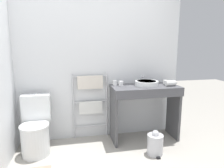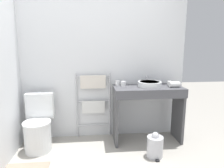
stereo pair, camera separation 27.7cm
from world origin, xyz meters
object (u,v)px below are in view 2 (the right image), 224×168
object	(u,v)px
toilet	(38,127)
trash_bin	(155,146)
sink_basin	(150,84)
hair_dryer	(175,84)
cup_near_wall	(117,83)
towel_radiator	(93,96)
cup_near_edge	(123,84)

from	to	relation	value
toilet	trash_bin	distance (m)	1.71
sink_basin	hair_dryer	size ratio (longest dim) A/B	1.79
cup_near_wall	trash_bin	xyz separation A→B (m)	(0.45, -0.63, -0.78)
toilet	sink_basin	bearing A→B (deg)	3.05
hair_dryer	towel_radiator	bearing A→B (deg)	167.26
toilet	trash_bin	bearing A→B (deg)	-13.86
cup_near_wall	cup_near_edge	xyz separation A→B (m)	(0.08, -0.06, -0.00)
toilet	towel_radiator	xyz separation A→B (m)	(0.82, 0.30, 0.37)
cup_near_edge	hair_dryer	world-z (taller)	hair_dryer
toilet	towel_radiator	size ratio (longest dim) A/B	0.76
sink_basin	cup_near_wall	world-z (taller)	cup_near_wall
toilet	cup_near_edge	distance (m)	1.43
towel_radiator	cup_near_edge	xyz separation A→B (m)	(0.47, -0.14, 0.23)
sink_basin	trash_bin	bearing A→B (deg)	-94.76
towel_radiator	cup_near_edge	bearing A→B (deg)	-16.78
trash_bin	cup_near_wall	bearing A→B (deg)	125.48
towel_radiator	sink_basin	distance (m)	0.93
toilet	cup_near_wall	distance (m)	1.37
cup_near_wall	trash_bin	world-z (taller)	cup_near_wall
hair_dryer	trash_bin	bearing A→B (deg)	-134.40
hair_dryer	trash_bin	xyz separation A→B (m)	(-0.41, -0.42, -0.78)
cup_near_edge	sink_basin	bearing A→B (deg)	-9.11
toilet	hair_dryer	xyz separation A→B (m)	(2.07, 0.01, 0.61)
sink_basin	hair_dryer	bearing A→B (deg)	-11.43
cup_near_edge	towel_radiator	bearing A→B (deg)	163.22
towel_radiator	toilet	bearing A→B (deg)	-160.15
hair_dryer	trash_bin	size ratio (longest dim) A/B	0.57
towel_radiator	trash_bin	bearing A→B (deg)	-40.27
trash_bin	towel_radiator	bearing A→B (deg)	139.73
cup_near_wall	hair_dryer	distance (m)	0.88
sink_basin	cup_near_edge	distance (m)	0.41
cup_near_wall	hair_dryer	xyz separation A→B (m)	(0.86, -0.20, 0.00)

